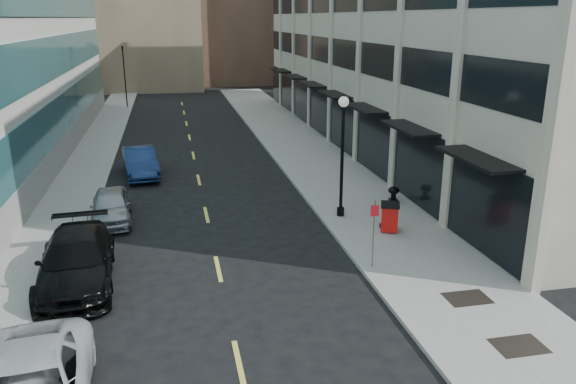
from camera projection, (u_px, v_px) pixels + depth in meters
name	position (u px, v px, depth m)	size (l,w,h in m)	color
sidewalk_right	(327.00, 171.00, 33.12)	(5.00, 80.00, 0.15)	gray
sidewalk_left	(77.00, 185.00, 30.34)	(3.00, 80.00, 0.15)	gray
building_right	(433.00, 14.00, 38.88)	(15.30, 46.50, 18.25)	beige
skyline_tan_far	(72.00, 1.00, 79.76)	(12.00, 14.00, 22.00)	#927F5F
skyline_stone	(310.00, 8.00, 75.21)	(10.00, 14.00, 20.00)	beige
grate_mid	(519.00, 346.00, 15.38)	(1.40, 1.00, 0.01)	black
grate_far	(467.00, 298.00, 17.99)	(1.40, 1.00, 0.01)	black
road_centerline	(202.00, 195.00, 28.85)	(0.15, 68.20, 0.01)	#D8CC4C
traffic_signal	(123.00, 50.00, 55.01)	(0.66, 0.66, 6.98)	black
car_black_pickup	(76.00, 261.00, 19.04)	(2.40, 5.91, 1.72)	black
car_silver_sedan	(111.00, 206.00, 25.00)	(1.71, 4.25, 1.45)	#999BA2
car_blue_sedan	(140.00, 162.00, 32.21)	(1.73, 4.96, 1.63)	navy
trash_bin	(390.00, 216.00, 23.45)	(0.98, 0.98, 1.24)	red
lamppost	(342.00, 146.00, 24.55)	(0.46, 0.46, 5.52)	black
sign_post	(374.00, 225.00, 19.77)	(0.30, 0.08, 2.52)	slate
urn_planter	(394.00, 192.00, 27.35)	(0.54, 0.54, 0.75)	black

